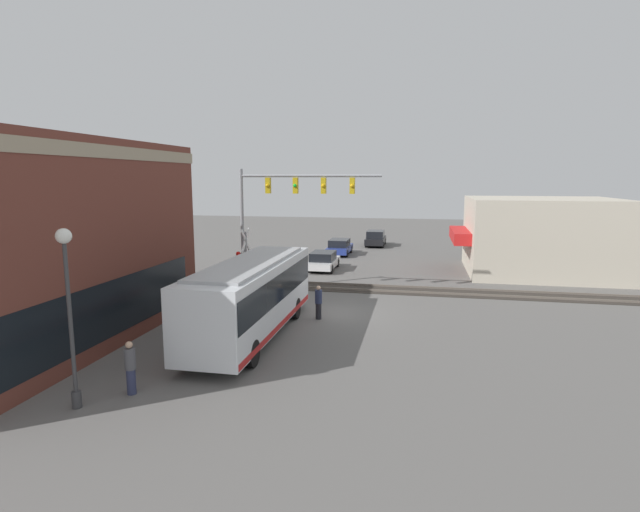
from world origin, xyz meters
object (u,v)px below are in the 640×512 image
at_px(parked_car_white, 323,261).
at_px(crossing_signal, 246,254).
at_px(streetlamp, 69,303).
at_px(city_bus, 252,295).
at_px(parked_car_black, 376,239).
at_px(pedestrian_near_bus, 318,302).
at_px(pedestrian_by_lamp, 130,367).
at_px(parked_car_blue, 340,247).

bearing_deg(parked_car_white, crossing_signal, 159.50).
bearing_deg(streetlamp, parked_car_white, -7.00).
relative_size(city_bus, streetlamp, 1.95).
distance_m(city_bus, parked_car_black, 29.82).
bearing_deg(pedestrian_near_bus, parked_car_white, 9.96).
relative_size(parked_car_white, parked_car_black, 1.01).
distance_m(pedestrian_near_bus, pedestrian_by_lamp, 10.21).
bearing_deg(parked_car_blue, streetlamp, 174.69).
distance_m(crossing_signal, pedestrian_near_bus, 7.18).
xyz_separation_m(crossing_signal, parked_car_white, (8.13, -3.04, -1.66)).
bearing_deg(parked_car_white, pedestrian_by_lamp, 175.33).
bearing_deg(crossing_signal, streetlamp, -179.34).
xyz_separation_m(parked_car_black, pedestrian_near_bus, (-26.58, 0.36, 0.12)).
relative_size(city_bus, parked_car_white, 2.39).
height_order(city_bus, parked_car_black, city_bus).
distance_m(parked_car_white, pedestrian_by_lamp, 22.22).
xyz_separation_m(parked_car_black, pedestrian_by_lamp, (-35.95, 4.41, 0.17)).
xyz_separation_m(crossing_signal, parked_car_blue, (15.62, -3.04, -1.65)).
bearing_deg(city_bus, pedestrian_near_bus, -35.80).
bearing_deg(streetlamp, parked_car_blue, -5.31).
bearing_deg(pedestrian_by_lamp, streetlamp, 137.88).
distance_m(parked_car_blue, pedestrian_near_bus, 20.38).
distance_m(parked_car_white, parked_car_blue, 7.49).
bearing_deg(pedestrian_by_lamp, crossing_signal, 5.02).
distance_m(city_bus, streetlamp, 8.08).
distance_m(city_bus, pedestrian_near_bus, 3.96).
relative_size(crossing_signal, pedestrian_near_bus, 2.34).
bearing_deg(parked_car_white, streetlamp, 173.00).
distance_m(city_bus, pedestrian_by_lamp, 6.59).
xyz_separation_m(parked_car_white, parked_car_blue, (7.49, 0.00, 0.01)).
relative_size(parked_car_black, pedestrian_near_bus, 2.64).
height_order(city_bus, streetlamp, streetlamp).
bearing_deg(city_bus, parked_car_white, -0.00).
xyz_separation_m(city_bus, parked_car_blue, (23.37, -0.00, -1.16)).
height_order(crossing_signal, streetlamp, streetlamp).
bearing_deg(pedestrian_near_bus, city_bus, 144.20).
bearing_deg(parked_car_black, city_bus, 174.99).
relative_size(parked_car_blue, parked_car_black, 1.01).
distance_m(streetlamp, parked_car_black, 37.60).
distance_m(crossing_signal, parked_car_blue, 16.00).
bearing_deg(parked_car_white, city_bus, 180.00).
relative_size(city_bus, parked_car_black, 2.41).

